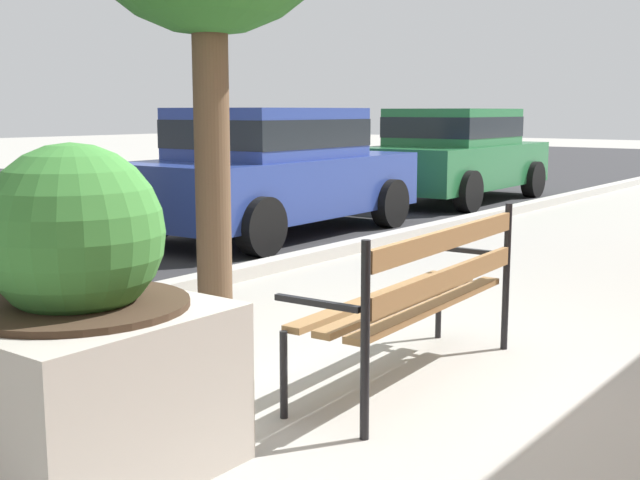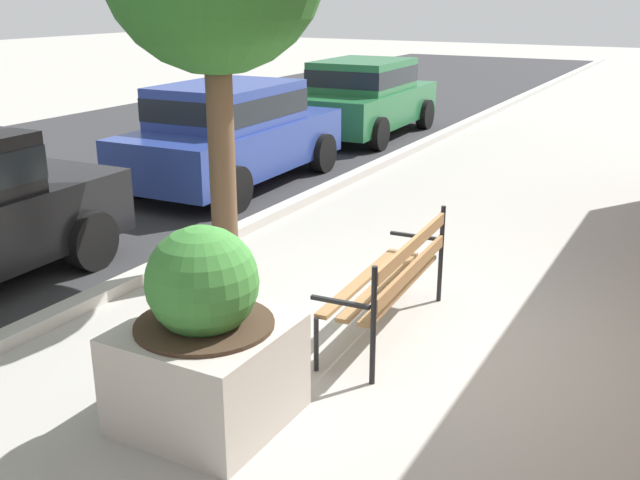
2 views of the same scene
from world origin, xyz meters
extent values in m
plane|color=#9E9B93|center=(0.00, 0.00, 0.00)|extent=(80.00, 80.00, 0.00)
cube|color=#B2AFA8|center=(0.00, 2.90, 0.06)|extent=(60.00, 0.20, 0.12)
cube|color=olive|center=(0.06, 0.07, 0.45)|extent=(1.70, 0.21, 0.04)
cube|color=olive|center=(0.05, 0.25, 0.45)|extent=(1.70, 0.21, 0.04)
cube|color=olive|center=(0.03, 0.43, 0.45)|extent=(1.70, 0.21, 0.04)
cube|color=olive|center=(0.06, -0.02, 0.62)|extent=(1.70, 0.13, 0.11)
cube|color=olive|center=(0.06, -0.02, 0.84)|extent=(1.70, 0.13, 0.11)
cylinder|color=black|center=(-0.84, 0.40, 0.23)|extent=(0.04, 0.04, 0.45)
cylinder|color=black|center=(-0.82, -0.07, 0.47)|extent=(0.04, 0.04, 0.95)
cube|color=black|center=(-0.83, 0.20, 0.62)|extent=(0.06, 0.48, 0.03)
cylinder|color=black|center=(0.91, 0.50, 0.23)|extent=(0.04, 0.04, 0.45)
cylinder|color=black|center=(0.94, 0.03, 0.47)|extent=(0.04, 0.04, 0.95)
cube|color=black|center=(0.92, 0.30, 0.62)|extent=(0.06, 0.48, 0.03)
cube|color=#A8A399|center=(-1.80, 0.72, 0.35)|extent=(1.04, 1.04, 0.71)
cylinder|color=#38281C|center=(-1.80, 0.72, 0.72)|extent=(0.94, 0.94, 0.03)
sphere|color=#387A33|center=(-1.80, 0.72, 1.03)|extent=(0.75, 0.75, 0.75)
cylinder|color=brown|center=(0.53, 2.23, 1.19)|extent=(0.27, 0.27, 2.39)
cylinder|color=black|center=(-0.02, 3.60, 0.32)|extent=(0.65, 0.24, 0.64)
cube|color=navy|center=(3.82, 4.41, 0.61)|extent=(4.15, 1.83, 0.70)
cube|color=navy|center=(3.67, 4.40, 1.26)|extent=(2.18, 1.63, 0.60)
cube|color=black|center=(3.67, 4.40, 1.26)|extent=(2.19, 1.65, 0.33)
cylinder|color=black|center=(5.12, 5.30, 0.32)|extent=(0.65, 0.24, 0.64)
cylinder|color=black|center=(5.18, 3.60, 0.32)|extent=(0.65, 0.24, 0.64)
cylinder|color=black|center=(2.46, 5.21, 0.32)|extent=(0.65, 0.24, 0.64)
cylinder|color=black|center=(2.52, 3.51, 0.32)|extent=(0.65, 0.24, 0.64)
cube|color=#236638|center=(8.54, 4.41, 0.61)|extent=(4.15, 1.83, 0.70)
cube|color=#236638|center=(8.39, 4.40, 1.26)|extent=(2.18, 1.63, 0.60)
cube|color=black|center=(8.39, 4.40, 1.26)|extent=(2.19, 1.65, 0.33)
cylinder|color=black|center=(9.85, 5.30, 0.32)|extent=(0.65, 0.24, 0.64)
cylinder|color=black|center=(9.90, 3.60, 0.32)|extent=(0.65, 0.24, 0.64)
cylinder|color=black|center=(7.19, 5.21, 0.32)|extent=(0.65, 0.24, 0.64)
cylinder|color=black|center=(7.24, 3.51, 0.32)|extent=(0.65, 0.24, 0.64)
camera|label=1|loc=(-3.82, -2.10, 1.53)|focal=45.45mm
camera|label=2|loc=(-5.36, -2.10, 2.81)|focal=41.27mm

